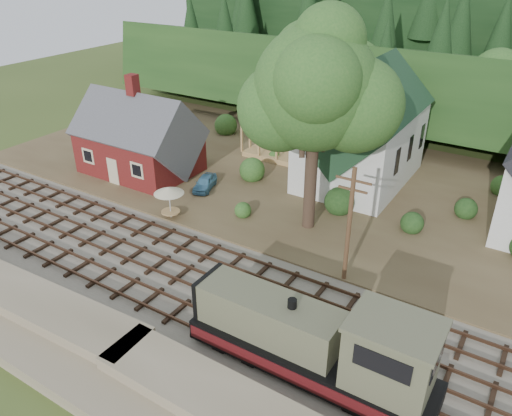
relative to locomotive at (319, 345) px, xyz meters
The scene contains 16 objects.
ground 9.79m from the locomotive, 161.66° to the left, with size 140.00×140.00×0.00m, color #384C1E.
embankment 10.82m from the locomotive, 148.74° to the right, with size 64.00×5.00×1.60m, color #7F7259.
railroad_bed 9.77m from the locomotive, 161.66° to the left, with size 64.00×11.00×0.16m, color #726B5B.
village_flat 22.96m from the locomotive, 113.33° to the left, with size 64.00×26.00×0.30m, color brown.
hillside 45.96m from the locomotive, 101.38° to the left, with size 70.00×28.00×8.00m, color #1E3F19.
ridge 61.71m from the locomotive, 98.45° to the left, with size 80.00×20.00×12.00m, color black.
depot 28.72m from the locomotive, 150.81° to the left, with size 10.80×7.41×9.00m.
church 23.94m from the locomotive, 107.28° to the left, with size 8.40×15.17×13.00m.
timber_frame 29.21m from the locomotive, 121.06° to the left, with size 8.20×6.20×6.99m.
lattice_tower 35.35m from the locomotive, 115.91° to the left, with size 3.20×3.20×12.12m.
big_tree 16.83m from the locomotive, 117.77° to the left, with size 10.90×8.40×14.70m.
telegraph_pole_near 8.70m from the locomotive, 104.08° to the left, with size 2.20×0.28×8.00m.
locomotive is the anchor object (origin of this frame).
car_blue 22.51m from the locomotive, 141.55° to the left, with size 1.37×3.42×1.16m, color #5492B4.
car_green 32.78m from the locomotive, 154.25° to the left, with size 1.22×3.50×1.15m, color gray.
patio_set 18.81m from the locomotive, 153.13° to the left, with size 2.32×2.32×2.59m.
Camera 1 is at (16.13, -19.91, 19.30)m, focal length 35.00 mm.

